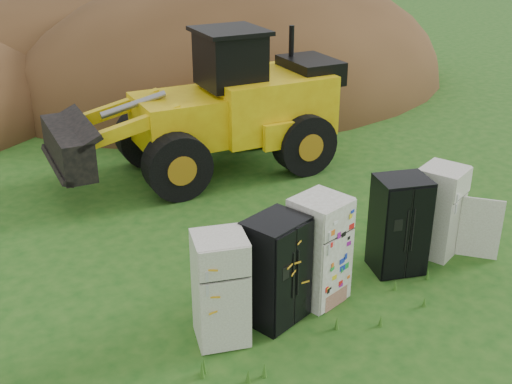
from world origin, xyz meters
TOP-DOWN VIEW (x-y plane):
  - ground at (0.00, 0.00)m, footprint 120.00×120.00m
  - fridge_leftmost at (-2.41, -0.00)m, footprint 0.97×0.95m
  - fridge_black_side at (-1.44, -0.04)m, footprint 1.08×0.94m
  - fridge_sticker at (-0.51, 0.04)m, footprint 0.97×0.92m
  - fridge_black_right at (1.29, -0.00)m, footprint 1.10×1.01m
  - fridge_open_door at (2.35, 0.02)m, footprint 0.98×0.94m
  - wheel_loader at (0.53, 5.98)m, footprint 7.47×3.77m
  - dirt_mound_right at (5.87, 12.45)m, footprint 16.44×12.06m
  - dirt_mound_back at (0.95, 18.75)m, footprint 18.73×12.48m

SIDE VIEW (x-z plane):
  - ground at x=0.00m, z-range 0.00..0.00m
  - dirt_mound_right at x=5.87m, z-range -4.20..4.20m
  - dirt_mound_back at x=0.95m, z-range -3.23..3.23m
  - fridge_open_door at x=2.35m, z-range 0.00..1.74m
  - fridge_leftmost at x=-2.41m, z-range 0.00..1.75m
  - fridge_black_side at x=-1.44m, z-range 0.00..1.77m
  - fridge_black_right at x=1.29m, z-range 0.00..1.79m
  - fridge_sticker at x=-0.51m, z-range 0.00..1.85m
  - wheel_loader at x=0.53m, z-range 0.00..3.47m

